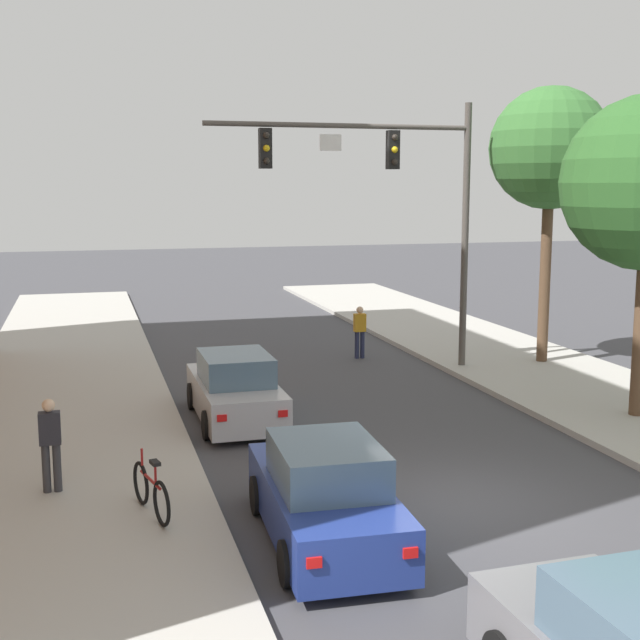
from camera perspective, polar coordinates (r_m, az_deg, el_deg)
name	(u,v)px	position (r m, az deg, el deg)	size (l,w,h in m)	color
ground_plane	(456,502)	(14.99, 9.18, -12.03)	(120.00, 120.00, 0.00)	#424247
sidewalk_left	(60,541)	(13.73, -17.11, -14.02)	(5.00, 60.00, 0.15)	#B2AFA8
traffic_signal_mast	(394,184)	(23.81, 5.04, 9.10)	(7.57, 0.38, 7.50)	#514C47
car_lead_silver	(235,390)	(19.50, -5.74, -4.75)	(1.84, 4.24, 1.60)	#B7B7BC
car_following_blue	(325,497)	(13.03, 0.34, -11.82)	(1.98, 4.31, 1.60)	navy
pedestrian_sidewalk_left_walker	(50,440)	(15.27, -17.72, -7.74)	(0.36, 0.22, 1.64)	#333338
pedestrian_crossing_road	(360,330)	(26.39, 2.69, -0.65)	(0.36, 0.22, 1.64)	#232847
bicycle_leaning	(151,491)	(14.02, -11.32, -11.25)	(0.47, 1.74, 0.98)	black
street_tree_second	(550,150)	(25.77, 15.27, 11.02)	(3.53, 3.53, 8.04)	brown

